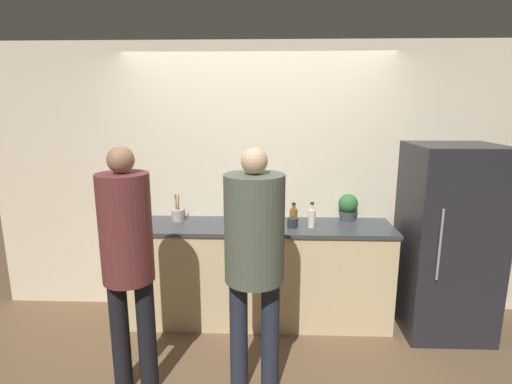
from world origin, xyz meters
TOP-DOWN VIEW (x-y plane):
  - ground_plane at (0.00, 0.00)m, footprint 14.00×14.00m
  - wall_back at (0.00, 0.62)m, footprint 5.20×0.06m
  - counter at (0.00, 0.34)m, footprint 2.48×0.60m
  - refrigerator at (1.70, 0.24)m, footprint 0.74×0.74m
  - person_left at (-0.84, -0.67)m, footprint 0.35×0.35m
  - person_center at (0.02, -0.62)m, footprint 0.41×0.41m
  - fruit_bowl at (-0.03, 0.45)m, footprint 0.32×0.32m
  - utensil_crock at (-0.75, 0.42)m, footprint 0.11×0.11m
  - bottle_amber at (0.34, 0.41)m, footprint 0.07×0.07m
  - bottle_dark at (0.02, 0.18)m, footprint 0.08×0.08m
  - bottle_clear at (0.50, 0.26)m, footprint 0.07×0.07m
  - cup_black at (0.32, 0.26)m, footprint 0.10×0.10m
  - cup_white at (0.13, 0.14)m, footprint 0.08×0.08m
  - potted_plant at (0.86, 0.52)m, footprint 0.18×0.18m

SIDE VIEW (x-z plane):
  - ground_plane at x=0.00m, z-range 0.00..0.00m
  - counter at x=0.00m, z-range 0.00..0.95m
  - refrigerator at x=1.70m, z-range 0.00..1.70m
  - cup_white at x=0.13m, z-range 0.95..1.03m
  - fruit_bowl at x=-0.03m, z-range 0.93..1.05m
  - cup_black at x=0.32m, z-range 0.95..1.04m
  - bottle_dark at x=0.02m, z-range 0.93..1.07m
  - utensil_crock at x=-0.75m, z-range 0.88..1.14m
  - bottle_amber at x=0.34m, z-range 0.93..1.12m
  - bottle_clear at x=0.50m, z-range 0.92..1.16m
  - person_left at x=-0.84m, z-range 0.17..1.94m
  - potted_plant at x=0.86m, z-range 0.96..1.21m
  - person_center at x=0.02m, z-range 0.21..1.97m
  - wall_back at x=0.00m, z-range 0.00..2.60m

